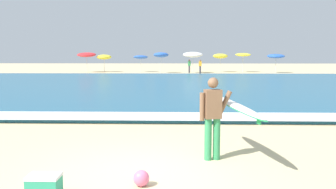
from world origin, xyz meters
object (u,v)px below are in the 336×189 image
object	(u,v)px
beach_umbrella_5	(220,56)
beach_ball	(141,178)
beachgoer_near_row_mid	(200,66)
beachgoer_near_row_left	(189,66)
beach_umbrella_4	(193,55)
cooler_box	(44,186)
beach_umbrella_0	(87,55)
beach_umbrella_3	(161,55)
surfer_with_board	(224,111)
beach_umbrella_6	(243,55)
beach_umbrella_2	(141,57)
beach_umbrella_1	(104,57)
beach_umbrella_7	(276,56)

from	to	relation	value
beach_umbrella_5	beach_ball	distance (m)	39.92
beachgoer_near_row_mid	beach_umbrella_5	bearing A→B (deg)	52.13
beach_umbrella_5	beachgoer_near_row_left	world-z (taller)	beach_umbrella_5
beach_umbrella_4	cooler_box	bearing A→B (deg)	-95.54
beach_umbrella_0	beach_umbrella_3	distance (m)	9.23
surfer_with_board	beach_ball	xyz separation A→B (m)	(-1.58, -1.66, -0.90)
surfer_with_board	cooler_box	size ratio (longest dim) A/B	5.83
beach_umbrella_4	beach_umbrella_6	xyz separation A→B (m)	(6.16, 1.82, -0.02)
beach_umbrella_2	beach_umbrella_5	distance (m)	9.78
beachgoer_near_row_mid	beach_ball	distance (m)	36.22
beach_umbrella_4	beach_umbrella_2	bearing A→B (deg)	160.46
beach_umbrella_1	beach_umbrella_4	bearing A→B (deg)	-10.77
beach_umbrella_0	beach_umbrella_4	world-z (taller)	beach_umbrella_4
beach_umbrella_3	cooler_box	xyz separation A→B (m)	(0.02, -37.76, -1.92)
beach_umbrella_2	beach_umbrella_7	distance (m)	16.19
beach_ball	cooler_box	bearing A→B (deg)	-158.85
beach_umbrella_7	cooler_box	xyz separation A→B (m)	(-13.43, -38.40, -1.77)
beach_umbrella_5	beach_umbrella_3	bearing A→B (deg)	-162.34
beachgoer_near_row_left	beach_umbrella_7	bearing A→B (deg)	1.54
beach_umbrella_6	surfer_with_board	bearing A→B (deg)	-100.30
beach_umbrella_6	beach_umbrella_1	bearing A→B (deg)	179.19
beach_umbrella_2	beach_umbrella_5	size ratio (longest dim) A/B	0.93
beachgoer_near_row_left	beach_umbrella_4	bearing A→B (deg)	-20.32
cooler_box	beach_umbrella_2	bearing A→B (deg)	93.77
beach_umbrella_2	beach_umbrella_7	world-z (taller)	beach_umbrella_7
beachgoer_near_row_left	beachgoer_near_row_mid	distance (m)	1.90
beach_umbrella_6	beachgoer_near_row_mid	bearing A→B (deg)	-149.46
beach_umbrella_1	cooler_box	xyz separation A→B (m)	(7.17, -40.05, -1.65)
cooler_box	beach_umbrella_4	bearing A→B (deg)	84.46
beachgoer_near_row_left	cooler_box	distance (m)	38.27
beach_umbrella_1	beach_umbrella_4	distance (m)	11.05
surfer_with_board	beach_umbrella_3	world-z (taller)	beach_umbrella_3
beach_umbrella_2	beachgoer_near_row_mid	size ratio (longest dim) A/B	1.33
beach_umbrella_3	beachgoer_near_row_left	distance (m)	3.56
beach_umbrella_2	beach_umbrella_5	xyz separation A→B (m)	(9.77, -0.20, 0.13)
beach_umbrella_2	beach_ball	bearing A→B (deg)	-84.11
beach_umbrella_0	beach_umbrella_6	world-z (taller)	beach_umbrella_0
surfer_with_board	beach_umbrella_7	world-z (taller)	beach_umbrella_7
beach_umbrella_7	beach_umbrella_5	bearing A→B (deg)	165.50
beach_ball	cooler_box	distance (m)	1.54
beach_umbrella_7	beach_umbrella_6	bearing A→B (deg)	158.64
beach_umbrella_2	beach_umbrella_6	xyz separation A→B (m)	(12.50, -0.43, 0.29)
beach_umbrella_4	cooler_box	distance (m)	38.21
surfer_with_board	beach_umbrella_7	size ratio (longest dim) A/B	1.26
beach_umbrella_6	cooler_box	xyz separation A→B (m)	(-9.84, -39.80, -1.93)
beach_ball	cooler_box	xyz separation A→B (m)	(-1.44, -0.56, 0.05)
beach_umbrella_2	beachgoer_near_row_mid	distance (m)	8.05
cooler_box	beach_umbrella_3	bearing A→B (deg)	90.03
beach_umbrella_1	beach_umbrella_7	bearing A→B (deg)	-4.57
surfer_with_board	beach_umbrella_7	distance (m)	37.66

